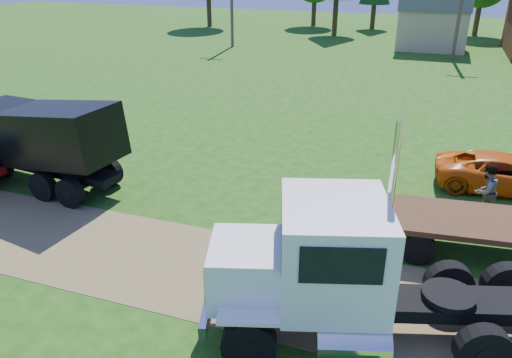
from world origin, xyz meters
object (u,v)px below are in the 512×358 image
(black_dump_truck, at_px, (34,138))
(flatbed_trailer, at_px, (506,230))
(white_semi_tractor, at_px, (336,271))
(orange_pickup, at_px, (504,173))

(black_dump_truck, distance_m, flatbed_trailer, 16.31)
(white_semi_tractor, height_order, flatbed_trailer, white_semi_tractor)
(white_semi_tractor, xyz_separation_m, flatbed_trailer, (4.01, 4.90, -0.85))
(white_semi_tractor, height_order, black_dump_truck, white_semi_tractor)
(black_dump_truck, xyz_separation_m, flatbed_trailer, (16.27, 0.38, -1.01))
(black_dump_truck, xyz_separation_m, orange_pickup, (16.67, 5.32, -1.18))
(black_dump_truck, height_order, flatbed_trailer, black_dump_truck)
(black_dump_truck, bearing_deg, orange_pickup, 23.40)
(white_semi_tractor, relative_size, black_dump_truck, 1.06)
(white_semi_tractor, distance_m, black_dump_truck, 13.07)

